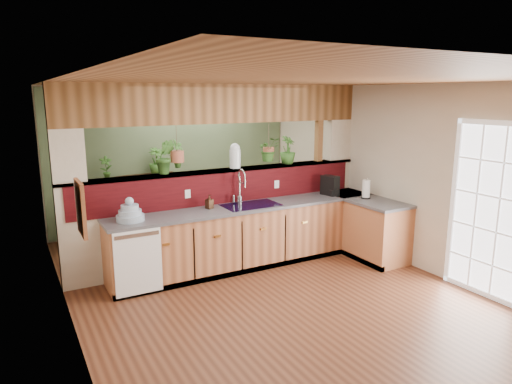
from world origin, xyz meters
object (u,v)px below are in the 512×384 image
faucet (241,185)px  shelving_console (133,208)px  glass_jar (235,156)px  dish_stack (130,213)px  coffee_maker (330,186)px  soap_dispenser (209,202)px  paper_towel (366,190)px

faucet → shelving_console: (-1.06, 2.12, -0.68)m
faucet → glass_jar: glass_jar is taller
faucet → dish_stack: (-1.64, -0.15, -0.18)m
faucet → coffee_maker: 1.52m
soap_dispenser → shelving_console: size_ratio=0.12×
glass_jar → paper_towel: bearing=-25.0°
shelving_console → faucet: bearing=-82.7°
dish_stack → coffee_maker: bearing=-0.1°
faucet → paper_towel: (1.83, -0.62, -0.14)m
faucet → coffee_maker: (1.50, -0.16, -0.13)m
faucet → soap_dispenser: (-0.51, -0.05, -0.18)m
paper_towel → glass_jar: 2.06m
dish_stack → paper_towel: size_ratio=1.16×
dish_stack → coffee_maker: size_ratio=1.14×
dish_stack → glass_jar: (1.66, 0.38, 0.58)m
coffee_maker → paper_towel: coffee_maker is taller
paper_towel → faucet: bearing=161.4°
shelving_console → soap_dispenser: bearing=-95.1°
paper_towel → shelving_console: paper_towel is taller
soap_dispenser → paper_towel: 2.41m
soap_dispenser → coffee_maker: bearing=-3.2°
paper_towel → coffee_maker: bearing=125.6°
shelving_console → paper_towel: bearing=-62.6°
dish_stack → paper_towel: (3.46, -0.46, 0.04)m
faucet → soap_dispenser: bearing=-174.7°
faucet → paper_towel: faucet is taller
soap_dispenser → paper_towel: (2.34, -0.57, 0.04)m
faucet → coffee_maker: faucet is taller
dish_stack → glass_jar: bearing=12.8°
faucet → shelving_console: faucet is taller
dish_stack → shelving_console: dish_stack is taller
paper_towel → shelving_console: 4.02m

